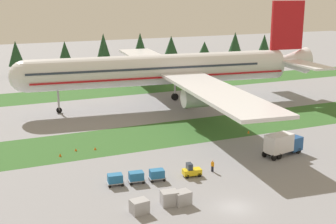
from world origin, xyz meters
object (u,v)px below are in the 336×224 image
object	(u,v)px
baggage_tug	(191,171)
taxiway_marker_1	(95,148)
cargo_dolly_lead	(157,174)
taxiway_marker_3	(248,132)
taxiway_marker_0	(76,150)
taxiway_marker_2	(60,155)
airliner	(171,69)
cargo_dolly_second	(136,176)
uld_container_2	(182,198)
cargo_dolly_third	(115,179)
ground_crew_marshaller	(212,165)
uld_container_0	(139,206)
catering_truck	(283,143)
uld_container_1	(169,198)

from	to	relation	value
baggage_tug	taxiway_marker_1	world-z (taller)	baggage_tug
cargo_dolly_lead	taxiway_marker_3	distance (m)	27.33
taxiway_marker_0	taxiway_marker_2	size ratio (longest dim) A/B	0.85
airliner	taxiway_marker_2	size ratio (longest dim) A/B	157.95
cargo_dolly_second	uld_container_2	bearing A→B (deg)	26.31
airliner	cargo_dolly_third	distance (m)	47.02
ground_crew_marshaller	taxiway_marker_3	size ratio (longest dim) A/B	3.49
uld_container_0	cargo_dolly_lead	bearing A→B (deg)	55.47
uld_container_2	taxiway_marker_2	distance (m)	25.21
cargo_dolly_lead	uld_container_0	world-z (taller)	uld_container_0
ground_crew_marshaller	taxiway_marker_3	bearing A→B (deg)	-73.03
cargo_dolly_lead	cargo_dolly_third	distance (m)	5.80
airliner	catering_truck	world-z (taller)	airliner
baggage_tug	taxiway_marker_1	bearing A→B (deg)	-143.04
cargo_dolly_third	uld_container_2	xyz separation A→B (m)	(5.77, -8.73, -0.10)
airliner	taxiway_marker_0	world-z (taller)	airliner
baggage_tug	uld_container_1	xyz separation A→B (m)	(-6.48, -6.92, 0.06)
cargo_dolly_lead	taxiway_marker_3	world-z (taller)	cargo_dolly_lead
uld_container_0	uld_container_2	distance (m)	5.57
catering_truck	ground_crew_marshaller	distance (m)	13.71
baggage_tug	uld_container_2	world-z (taller)	baggage_tug
baggage_tug	uld_container_0	size ratio (longest dim) A/B	1.37
cargo_dolly_third	catering_truck	bearing A→B (deg)	98.56
cargo_dolly_second	catering_truck	world-z (taller)	catering_truck
airliner	cargo_dolly_third	bearing A→B (deg)	153.05
baggage_tug	uld_container_1	bearing A→B (deg)	-35.85
airliner	uld_container_1	distance (m)	52.18
cargo_dolly_lead	taxiway_marker_0	bearing A→B (deg)	-148.46
cargo_dolly_third	ground_crew_marshaller	xyz separation A→B (m)	(14.30, -1.01, 0.03)
taxiway_marker_3	taxiway_marker_1	bearing A→B (deg)	175.16
taxiway_marker_3	uld_container_1	bearing A→B (deg)	-140.20
uld_container_2	taxiway_marker_3	world-z (taller)	uld_container_2
catering_truck	taxiway_marker_1	world-z (taller)	catering_truck
ground_crew_marshaller	uld_container_1	size ratio (longest dim) A/B	0.87
baggage_tug	taxiway_marker_2	bearing A→B (deg)	-128.34
taxiway_marker_0	airliner	bearing A→B (deg)	39.98
cargo_dolly_lead	airliner	bearing A→B (deg)	160.56
cargo_dolly_lead	uld_container_2	xyz separation A→B (m)	(0.01, -8.00, -0.10)
cargo_dolly_third	uld_container_1	bearing A→B (deg)	34.47
taxiway_marker_2	ground_crew_marshaller	bearing A→B (deg)	-38.99
taxiway_marker_0	taxiway_marker_3	xyz separation A→B (m)	(31.24, -3.08, 0.02)
cargo_dolly_second	taxiway_marker_2	size ratio (longest dim) A/B	4.36
catering_truck	taxiway_marker_1	distance (m)	30.30
cargo_dolly_third	uld_container_0	distance (m)	8.82
uld_container_1	taxiway_marker_3	xyz separation A→B (m)	(25.25, 21.04, -0.63)
catering_truck	taxiway_marker_3	size ratio (longest dim) A/B	14.56
baggage_tug	catering_truck	bearing A→B (deg)	103.92
cargo_dolly_third	taxiway_marker_1	distance (m)	15.21
baggage_tug	cargo_dolly_lead	size ratio (longest dim) A/B	1.16
airliner	baggage_tug	distance (m)	43.43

